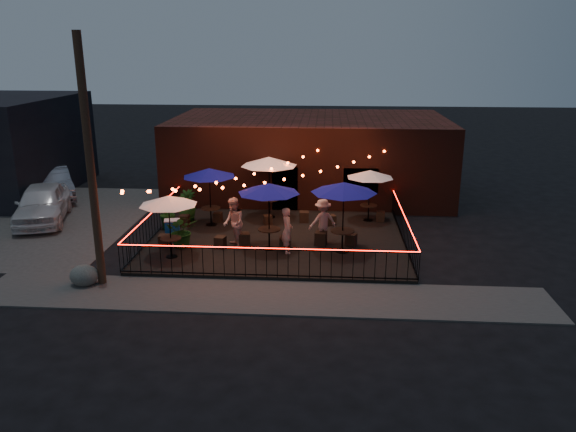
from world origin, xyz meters
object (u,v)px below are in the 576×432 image
utility_pole (90,165)px  cafe_table_2 (269,189)px  cafe_table_1 (209,173)px  cafe_table_3 (269,162)px  cafe_table_0 (168,201)px  cafe_table_4 (344,188)px  boulder (84,276)px  cooler (173,229)px  cafe_table_5 (370,175)px

utility_pole → cafe_table_2: utility_pole is taller
cafe_table_1 → cafe_table_3: (2.39, 1.31, 0.24)m
utility_pole → cafe_table_0: 3.32m
utility_pole → cafe_table_2: size_ratio=3.12×
cafe_table_0 → cafe_table_2: bearing=17.2°
cafe_table_2 → cafe_table_4: bearing=-2.2°
boulder → cooler: bearing=67.8°
cafe_table_1 → cafe_table_5: bearing=9.6°
cafe_table_5 → cooler: 8.68m
utility_pole → cafe_table_3: size_ratio=2.58×
utility_pole → boulder: utility_pole is taller
utility_pole → cafe_table_3: bearing=57.0°
cafe_table_3 → cooler: cafe_table_3 is taller
cafe_table_5 → cooler: cafe_table_5 is taller
cafe_table_1 → cafe_table_4: cafe_table_4 is taller
cafe_table_2 → cafe_table_3: size_ratio=0.83×
cafe_table_4 → boulder: (-8.49, -3.39, -2.24)m
cafe_table_3 → cafe_table_2: bearing=-84.2°
cafe_table_4 → cafe_table_5: 4.23m
boulder → cafe_table_0: bearing=47.0°
cafe_table_1 → cafe_table_3: bearing=28.6°
utility_pole → cafe_table_3: (4.80, 7.40, -1.33)m
cafe_table_0 → cafe_table_3: 6.02m
utility_pole → cafe_table_2: 6.36m
cafe_table_1 → boulder: size_ratio=2.83×
cafe_table_0 → cafe_table_4: size_ratio=0.97×
cafe_table_1 → boulder: cafe_table_1 is taller
cafe_table_4 → cafe_table_1: bearing=152.6°
utility_pole → cafe_table_2: bearing=32.5°
cafe_table_5 → boulder: (-9.72, -7.42, -1.86)m
cooler → boulder: size_ratio=0.88×
cooler → boulder: 4.70m
cafe_table_0 → boulder: size_ratio=2.85×
utility_pole → cafe_table_1: (2.41, 6.09, -1.57)m
cafe_table_1 → cooler: bearing=-121.2°
utility_pole → cafe_table_5: utility_pole is taller
cafe_table_2 → cafe_table_0: bearing=-162.8°
utility_pole → cafe_table_1: bearing=68.4°
utility_pole → cafe_table_0: size_ratio=3.07×
cooler → cafe_table_4: bearing=-21.1°
cafe_table_4 → cafe_table_3: bearing=127.1°
cafe_table_3 → cafe_table_4: 5.25m
cooler → cafe_table_0: bearing=-89.0°
cafe_table_1 → cafe_table_2: bearing=-44.7°
utility_pole → cafe_table_4: bearing=22.0°
cafe_table_0 → cafe_table_5: (7.47, 5.00, -0.04)m
cafe_table_4 → cafe_table_5: cafe_table_4 is taller
cafe_table_2 → cafe_table_4: 2.76m
cafe_table_1 → cafe_table_3: cafe_table_3 is taller
cafe_table_0 → cafe_table_3: size_ratio=0.84×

